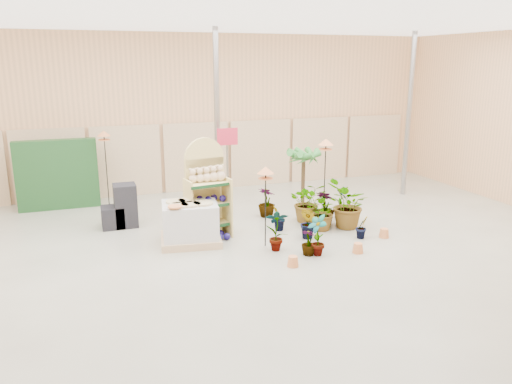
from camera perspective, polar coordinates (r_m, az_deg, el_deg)
room at (r=9.79m, az=-0.52°, el=5.91°), size 15.20×12.10×4.70m
display_shelf at (r=10.85m, az=-5.73°, el=0.06°), size 0.98×0.70×2.14m
teddy_bears at (r=10.68m, az=-5.48°, el=1.91°), size 0.80×0.22×0.35m
gazing_balls_shelf at (r=10.77m, az=-5.54°, el=-0.81°), size 0.79×0.27×0.15m
gazing_balls_floor at (r=10.77m, az=-4.72°, el=-5.06°), size 0.63×0.39×0.15m
pallet_stack at (r=10.51m, az=-7.54°, el=-3.56°), size 1.36×1.18×0.91m
charcoal_planters at (r=11.87m, az=-15.14°, el=-1.93°), size 0.80×0.50×1.00m
trellis_stock at (r=13.75m, az=-21.74°, el=1.86°), size 2.00×0.30×1.80m
offer_sign at (r=11.87m, az=-3.28°, el=4.29°), size 0.50×0.08×2.20m
bird_table_front at (r=9.96m, az=1.11°, el=2.22°), size 0.34×0.34×1.68m
bird_table_right at (r=11.42m, az=7.99°, el=5.33°), size 0.34×0.34×2.02m
bird_table_back at (r=13.24m, az=-16.99°, el=6.13°), size 0.34×0.34×2.03m
palm at (r=12.71m, az=5.47°, el=4.23°), size 0.70×0.70×1.67m
potted_plant_0 at (r=10.03m, az=2.39°, el=-4.36°), size 0.54×0.45×0.87m
potted_plant_1 at (r=10.75m, az=6.03°, el=-3.57°), size 0.34×0.41×0.71m
potted_plant_2 at (r=11.30m, az=7.51°, el=-2.29°), size 1.01×0.98×0.86m
potted_plant_3 at (r=11.76m, az=7.90°, el=-1.77°), size 0.64×0.64×0.81m
potted_plant_4 at (r=12.26m, az=9.67°, el=-1.22°), size 0.35×0.46×0.78m
potted_plant_5 at (r=11.22m, az=2.62°, el=-3.01°), size 0.41×0.42×0.60m
potted_plant_6 at (r=11.88m, az=5.93°, el=-1.13°), size 1.04×0.95×0.97m
potted_plant_7 at (r=9.91m, az=6.05°, el=-5.74°), size 0.42×0.42×0.52m
potted_plant_8 at (r=9.87m, az=7.05°, el=-4.93°), size 0.38×0.49×0.83m
potted_plant_9 at (r=11.01m, az=12.02°, el=-3.91°), size 0.34×0.30×0.51m
potted_plant_10 at (r=11.49m, az=10.47°, el=-1.46°), size 1.33×1.32×1.12m
potted_plant_11 at (r=12.22m, az=1.22°, el=-1.16°), size 0.59×0.59×0.74m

